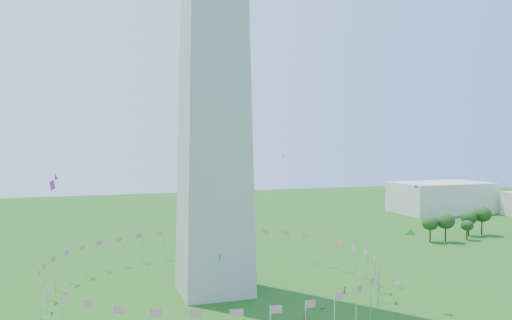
% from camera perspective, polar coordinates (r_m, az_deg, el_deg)
% --- Properties ---
extents(flag_ring, '(80.24, 80.24, 9.00)m').
position_cam_1_polar(flag_ring, '(127.81, -4.78, -12.86)').
color(flag_ring, silver).
rests_on(flag_ring, ground).
extents(gov_building_east_a, '(50.00, 30.00, 16.00)m').
position_cam_1_polar(gov_building_east_a, '(285.54, 20.43, -4.01)').
color(gov_building_east_a, beige).
rests_on(gov_building_east_a, ground).
extents(kites_aloft, '(113.07, 66.13, 33.25)m').
position_cam_1_polar(kites_aloft, '(102.86, 7.72, -7.29)').
color(kites_aloft, green).
rests_on(kites_aloft, ground).
extents(tree_line_east, '(53.44, 15.41, 11.41)m').
position_cam_1_polar(tree_line_east, '(214.85, 23.96, -6.80)').
color(tree_line_east, '#284E1A').
rests_on(tree_line_east, ground).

